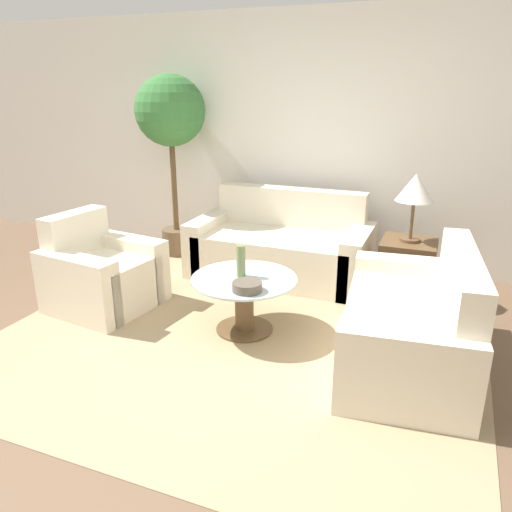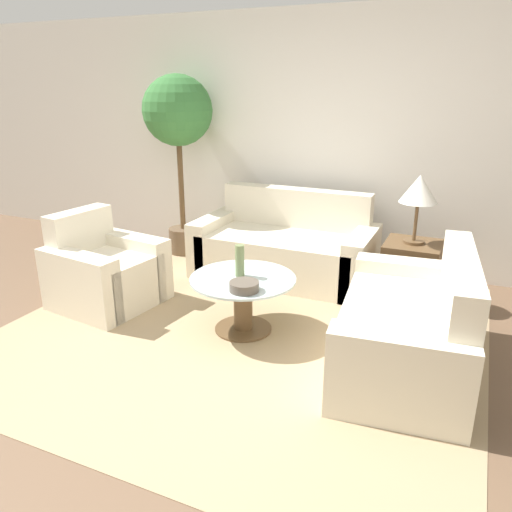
{
  "view_description": "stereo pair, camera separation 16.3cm",
  "coord_description": "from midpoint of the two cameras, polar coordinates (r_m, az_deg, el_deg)",
  "views": [
    {
      "loc": [
        1.44,
        -2.5,
        1.88
      ],
      "look_at": [
        0.02,
        1.05,
        0.55
      ],
      "focal_mm": 35.0,
      "sensor_mm": 36.0,
      "label": 1
    },
    {
      "loc": [
        1.59,
        -2.44,
        1.88
      ],
      "look_at": [
        0.02,
        1.05,
        0.55
      ],
      "focal_mm": 35.0,
      "sensor_mm": 36.0,
      "label": 2
    }
  ],
  "objects": [
    {
      "name": "side_table",
      "position": [
        4.7,
        18.17,
        -1.79
      ],
      "size": [
        0.48,
        0.48,
        0.55
      ],
      "color": "brown",
      "rests_on": "ground_plane"
    },
    {
      "name": "table_lamp",
      "position": [
        4.5,
        19.14,
        7.05
      ],
      "size": [
        0.32,
        0.32,
        0.6
      ],
      "color": "brown",
      "rests_on": "side_table"
    },
    {
      "name": "coffee_table",
      "position": [
        3.94,
        -0.3,
        -4.67
      ],
      "size": [
        0.83,
        0.83,
        0.45
      ],
      "color": "brown",
      "rests_on": "ground_plane"
    },
    {
      "name": "vase",
      "position": [
        3.86,
        -0.66,
        -0.54
      ],
      "size": [
        0.07,
        0.07,
        0.25
      ],
      "color": "#6B7A4C",
      "rests_on": "coffee_table"
    },
    {
      "name": "loveseat",
      "position": [
        3.63,
        18.87,
        -8.12
      ],
      "size": [
        0.97,
        1.57,
        0.84
      ],
      "rotation": [
        0.0,
        0.0,
        -1.46
      ],
      "color": "beige",
      "rests_on": "ground_plane"
    },
    {
      "name": "sofa_main",
      "position": [
        5.1,
        4.41,
        0.85
      ],
      "size": [
        1.77,
        0.86,
        0.85
      ],
      "color": "beige",
      "rests_on": "ground_plane"
    },
    {
      "name": "rug",
      "position": [
        4.06,
        -0.29,
        -8.37
      ],
      "size": [
        3.62,
        3.41,
        0.01
      ],
      "color": "tan",
      "rests_on": "ground_plane"
    },
    {
      "name": "potted_plant",
      "position": [
        5.61,
        -8.06,
        15.02
      ],
      "size": [
        0.75,
        0.75,
        1.98
      ],
      "color": "brown",
      "rests_on": "ground_plane"
    },
    {
      "name": "ground_plane",
      "position": [
        3.46,
        -6.31,
        -13.97
      ],
      "size": [
        14.0,
        14.0,
        0.0
      ],
      "primitive_type": "plane",
      "color": "brown"
    },
    {
      "name": "wall_back",
      "position": [
        5.41,
        7.98,
        12.83
      ],
      "size": [
        10.0,
        0.06,
        2.6
      ],
      "color": "white",
      "rests_on": "ground_plane"
    },
    {
      "name": "bowl",
      "position": [
        3.62,
        -0.07,
        -3.5
      ],
      "size": [
        0.22,
        0.22,
        0.07
      ],
      "color": "brown",
      "rests_on": "coffee_table"
    },
    {
      "name": "armchair",
      "position": [
        4.62,
        -16.08,
        -1.89
      ],
      "size": [
        0.89,
        0.91,
        0.82
      ],
      "rotation": [
        0.0,
        0.0,
        1.44
      ],
      "color": "beige",
      "rests_on": "ground_plane"
    }
  ]
}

